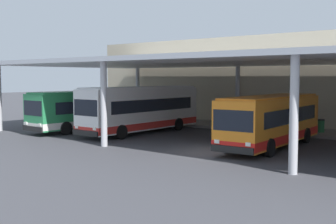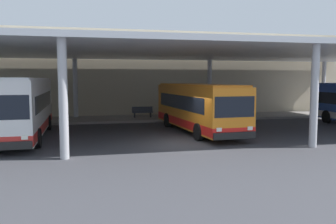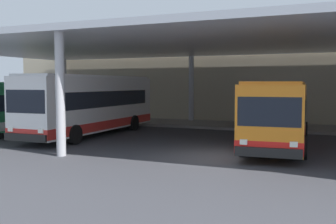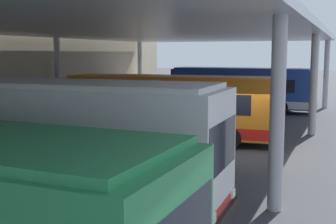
# 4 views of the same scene
# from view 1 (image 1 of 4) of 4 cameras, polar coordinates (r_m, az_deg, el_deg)

# --- Properties ---
(ground_plane) EXTENTS (200.00, 200.00, 0.00)m
(ground_plane) POSITION_cam_1_polar(r_m,az_deg,el_deg) (25.56, 5.36, -5.16)
(ground_plane) COLOR #3D3D42
(platform_kerb) EXTENTS (42.00, 4.50, 0.18)m
(platform_kerb) POSITION_cam_1_polar(r_m,az_deg,el_deg) (35.78, 16.03, -2.40)
(platform_kerb) COLOR gray
(platform_kerb) RESTS_ON ground
(station_building_facade) EXTENTS (48.00, 1.60, 8.02)m
(station_building_facade) POSITION_cam_1_polar(r_m,az_deg,el_deg) (38.54, 18.10, 3.88)
(station_building_facade) COLOR #C1B293
(station_building_facade) RESTS_ON ground
(canopy_shelter) EXTENTS (40.00, 17.00, 5.55)m
(canopy_shelter) POSITION_cam_1_polar(r_m,az_deg,el_deg) (29.92, 11.42, 6.39)
(canopy_shelter) COLOR silver
(canopy_shelter) RESTS_ON ground
(bus_nearest_bay) EXTENTS (2.86, 10.57, 3.17)m
(bus_nearest_bay) POSITION_cam_1_polar(r_m,az_deg,el_deg) (36.47, -10.18, 0.31)
(bus_nearest_bay) COLOR #28844C
(bus_nearest_bay) RESTS_ON ground
(bus_second_bay) EXTENTS (2.90, 11.38, 3.57)m
(bus_second_bay) POSITION_cam_1_polar(r_m,az_deg,el_deg) (33.91, -3.47, 0.37)
(bus_second_bay) COLOR white
(bus_second_bay) RESTS_ON ground
(bus_middle_bay) EXTENTS (3.28, 10.68, 3.17)m
(bus_middle_bay) POSITION_cam_1_polar(r_m,az_deg,el_deg) (27.69, 13.27, -1.06)
(bus_middle_bay) COLOR orange
(bus_middle_bay) RESTS_ON ground
(bench_waiting) EXTENTS (1.80, 0.45, 0.92)m
(bench_waiting) POSITION_cam_1_polar(r_m,az_deg,el_deg) (35.99, 15.33, -1.43)
(bench_waiting) COLOR #383D47
(bench_waiting) RESTS_ON platform_kerb
(trash_bin) EXTENTS (0.52, 0.52, 0.98)m
(trash_bin) POSITION_cam_1_polar(r_m,az_deg,el_deg) (34.83, 19.21, -1.69)
(trash_bin) COLOR #236638
(trash_bin) RESTS_ON platform_kerb
(banner_sign) EXTENTS (0.70, 0.12, 3.20)m
(banner_sign) POSITION_cam_1_polar(r_m,az_deg,el_deg) (40.86, 0.80, 1.28)
(banner_sign) COLOR #B2B2B7
(banner_sign) RESTS_ON platform_kerb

